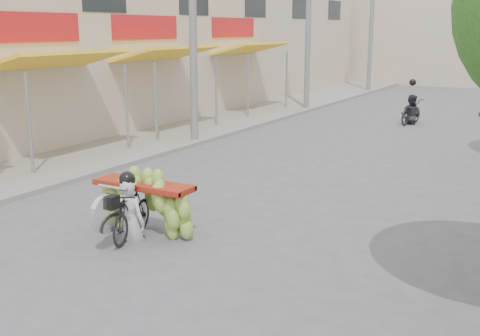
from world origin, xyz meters
name	(u,v)px	position (x,y,z in m)	size (l,w,h in m)	color
sidewalk_left	(204,124)	(-7.00, 15.00, 0.06)	(4.00, 60.00, 0.12)	gray
shophouse_row_left	(80,43)	(-11.98, 13.98, 3.00)	(9.77, 40.00, 6.00)	#C2B099
utility_pole_mid	(193,13)	(-5.40, 12.00, 4.03)	(0.60, 0.24, 8.00)	slate
utility_pole_far	(308,17)	(-5.40, 21.00, 4.03)	(0.60, 0.24, 8.00)	slate
utility_pole_back	(372,20)	(-5.40, 30.00, 4.03)	(0.60, 0.24, 8.00)	slate
banana_motorbike	(137,198)	(-1.37, 4.09, 0.69)	(2.20, 1.78, 2.02)	black
bg_motorbike_a	(411,105)	(-0.34, 19.24, 0.74)	(0.85, 1.69, 1.95)	black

